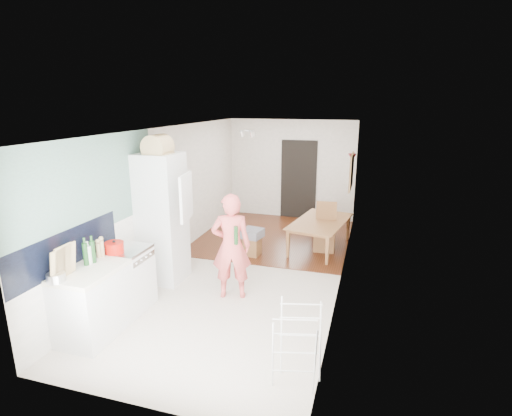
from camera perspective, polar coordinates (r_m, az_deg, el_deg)
The scene contains 32 objects.
room_shell at distance 6.88m, azimuth -0.90°, elevation 0.81°, with size 3.20×7.00×2.50m, color white, non-canonical shape.
floor at distance 7.29m, azimuth -0.86°, elevation -8.74°, with size 3.20×7.00×0.01m, color beige.
wood_floor_overlay at distance 8.95m, azimuth 2.70°, elevation -4.09°, with size 3.20×3.30×0.01m, color #572215.
sage_wall_panel at distance 5.76m, azimuth -22.53°, elevation 2.93°, with size 0.02×3.00×1.30m, color gray.
tile_splashback at distance 5.54m, azimuth -25.30°, elevation -5.38°, with size 0.02×1.90×0.50m, color black.
doorway_recess at distance 10.19m, azimuth 6.09°, elevation 4.02°, with size 0.90×0.04×2.00m, color black.
base_cabinet at distance 5.64m, azimuth -22.24°, elevation -12.65°, with size 0.60×0.90×0.86m, color silver.
worktop at distance 5.45m, azimuth -22.73°, elevation -8.35°, with size 0.62×0.92×0.06m, color silver.
range_cooker at distance 6.17m, azimuth -17.90°, elevation -9.69°, with size 0.60×0.60×0.88m, color silver.
cooker_top at distance 6.00m, azimuth -18.26°, elevation -5.68°, with size 0.60×0.60×0.04m, color silver.
fridge_housing at distance 6.74m, azimuth -13.29°, elevation -1.46°, with size 0.66×0.66×2.15m, color silver.
fridge_door at distance 6.08m, azimuth -9.95°, elevation 1.56°, with size 0.56×0.04×0.70m, color silver.
fridge_interior at distance 6.47m, azimuth -11.16°, elevation 2.33°, with size 0.02×0.52×0.66m, color white.
pinboard at distance 8.39m, azimuth 13.49°, elevation 5.10°, with size 0.03×0.90×0.70m, color tan.
pinboard_frame at distance 8.39m, azimuth 13.39°, elevation 5.11°, with size 0.01×0.94×0.74m, color brown.
wall_sconce at distance 9.00m, azimuth 13.58°, elevation 7.05°, with size 0.18×0.18×0.16m, color maroon.
person at distance 6.01m, azimuth -3.58°, elevation -4.17°, with size 0.71×0.46×1.94m, color #DD5552.
dining_table at distance 8.27m, azimuth 9.31°, elevation -4.12°, with size 1.44×0.80×0.51m, color brown.
dining_chair at distance 8.12m, azimuth 9.84°, elevation -2.75°, with size 0.41×0.41×0.98m, color brown, non-canonical shape.
stool at distance 7.84m, azimuth -0.54°, elevation -5.48°, with size 0.29×0.29×0.38m, color brown, non-canonical shape.
grey_drape at distance 7.72m, azimuth -0.55°, elevation -3.63°, with size 0.37×0.37×0.17m, color gray.
drying_rack at distance 4.46m, azimuth 5.91°, elevation -19.20°, with size 0.45×0.41×0.88m, color silver, non-canonical shape.
bread_bin at distance 6.42m, azimuth -13.86°, elevation 8.47°, with size 0.40×0.38×0.21m, color tan, non-canonical shape.
red_casserole at distance 5.84m, azimuth -19.58°, elevation -5.35°, with size 0.26×0.26×0.15m, color red.
steel_pan at distance 5.23m, azimuth -26.66°, elevation -8.86°, with size 0.21×0.21×0.11m, color silver.
held_bottle at distance 5.84m, azimuth -2.88°, elevation -3.92°, with size 0.06×0.06×0.28m, color #18411A.
bottle_a at distance 5.58m, azimuth -22.30°, elevation -5.82°, with size 0.07×0.07×0.29m, color #18411A.
bottle_b at distance 5.53m, azimuth -23.16°, elevation -6.08°, with size 0.07×0.07×0.30m, color #18411A.
bottle_c at distance 5.57m, azimuth -22.91°, elevation -6.20°, with size 0.10×0.10×0.24m, color silver.
pepper_mill_front at distance 5.74m, azimuth -21.60°, elevation -5.66°, with size 0.06×0.06×0.20m, color tan.
pepper_mill_back at distance 5.77m, azimuth -21.16°, elevation -5.42°, with size 0.06×0.06×0.22m, color tan.
chopping_boards at distance 5.23m, azimuth -25.86°, elevation -6.93°, with size 0.04×0.30×0.41m, color tan, non-canonical shape.
Camera 1 is at (2.01, -6.36, 2.96)m, focal length 28.00 mm.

